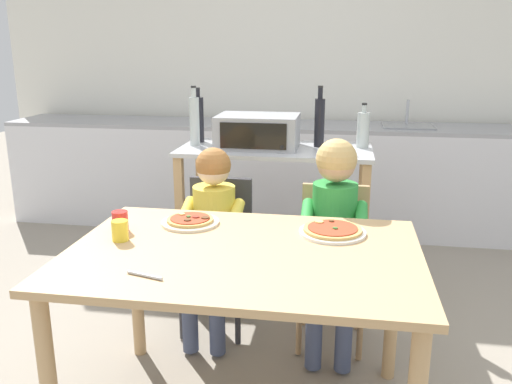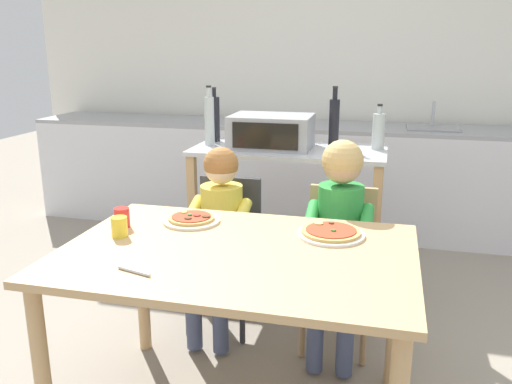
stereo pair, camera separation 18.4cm
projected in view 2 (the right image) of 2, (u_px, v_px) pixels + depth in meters
name	position (u px, v px, depth m)	size (l,w,h in m)	color
ground_plane	(289.00, 297.00, 3.32)	(11.45, 11.45, 0.00)	gray
back_wall_tiled	(330.00, 65.00, 4.62)	(5.51, 0.12, 2.70)	white
kitchen_counter	(320.00, 177.00, 4.48)	(4.95, 0.60, 1.09)	silver
kitchen_island_cart	(288.00, 197.00, 3.30)	(1.16, 0.55, 0.92)	#B7BABF
toaster_oven	(272.00, 131.00, 3.21)	(0.48, 0.36, 0.20)	#999BA0
bottle_slim_sauce	(334.00, 122.00, 3.19)	(0.06, 0.06, 0.37)	black
bottle_dark_olive_oil	(209.00, 120.00, 3.29)	(0.06, 0.06, 0.36)	#ADB7B2
bottle_clear_vinegar	(378.00, 131.00, 3.15)	(0.07, 0.07, 0.27)	#ADB7B2
bottle_brown_beer	(215.00, 118.00, 3.42)	(0.06, 0.06, 0.34)	black
dining_table	(237.00, 273.00, 2.07)	(1.35, 0.93, 0.76)	tan
dining_chair_left	(226.00, 242.00, 2.91)	(0.36, 0.36, 0.81)	#333338
dining_chair_right	(339.00, 255.00, 2.72)	(0.36, 0.36, 0.81)	tan
child_in_yellow_shirt	(218.00, 221.00, 2.75)	(0.32, 0.42, 1.00)	#424C6B
child_in_green_shirt	(339.00, 223.00, 2.56)	(0.32, 0.42, 1.07)	#424C6B
pizza_plate_cream	(192.00, 219.00, 2.37)	(0.25, 0.25, 0.03)	beige
pizza_plate_white	(331.00, 233.00, 2.20)	(0.28, 0.28, 0.03)	white
drinking_cup_red	(122.00, 218.00, 2.29)	(0.07, 0.07, 0.09)	red
drinking_cup_yellow	(119.00, 227.00, 2.18)	(0.07, 0.07, 0.08)	yellow
serving_spoon	(134.00, 271.00, 1.84)	(0.01, 0.01, 0.14)	#B7BABF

